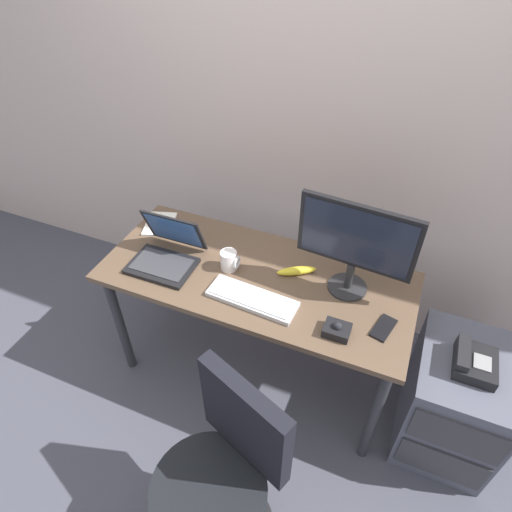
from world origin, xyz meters
name	(u,v)px	position (x,y,z in m)	size (l,w,h in m)	color
ground_plane	(256,367)	(0.00, 0.00, 0.00)	(8.00, 8.00, 0.00)	#484956
back_wall	(309,90)	(0.00, 0.67, 1.40)	(6.00, 0.10, 2.80)	beige
desk	(256,288)	(0.00, 0.00, 0.66)	(1.49, 0.64, 0.75)	brown
file_cabinet	(452,401)	(1.02, -0.01, 0.30)	(0.42, 0.53, 0.60)	#525464
desk_phone	(473,362)	(1.01, -0.03, 0.64)	(0.17, 0.20, 0.09)	black
office_chair	(221,484)	(0.19, -0.81, 0.42)	(0.53, 0.54, 0.93)	black
monitor_main	(356,242)	(0.42, 0.08, 1.03)	(0.51, 0.18, 0.46)	#262628
keyboard	(252,298)	(0.05, -0.16, 0.77)	(0.42, 0.16, 0.03)	silver
laptop	(166,253)	(-0.44, -0.07, 0.80)	(0.31, 0.30, 0.23)	black
trackball_mouse	(337,330)	(0.44, -0.20, 0.78)	(0.11, 0.09, 0.07)	black
coffee_mug	(229,261)	(-0.14, -0.01, 0.80)	(0.09, 0.08, 0.10)	silver
paper_notepad	(160,224)	(-0.64, 0.16, 0.76)	(0.15, 0.21, 0.01)	white
cell_phone	(384,328)	(0.62, -0.10, 0.76)	(0.07, 0.14, 0.01)	black
banana	(297,271)	(0.18, 0.08, 0.77)	(0.19, 0.04, 0.04)	yellow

